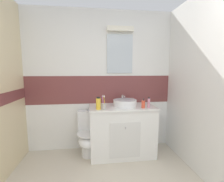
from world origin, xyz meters
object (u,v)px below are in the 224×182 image
(toilet, at_px, (88,135))
(mouthwash_bottle, at_px, (98,103))
(soap_dispenser, at_px, (143,104))
(toothbrush_cup, at_px, (104,106))
(deodorant_spray_can, at_px, (149,103))
(sink_basin, at_px, (125,103))

(toilet, xyz_separation_m, mouthwash_bottle, (0.17, -0.21, 0.59))
(soap_dispenser, bearing_deg, toothbrush_cup, 179.89)
(mouthwash_bottle, distance_m, deodorant_spray_can, 0.81)
(toothbrush_cup, xyz_separation_m, deodorant_spray_can, (0.72, 0.01, 0.03))
(mouthwash_bottle, height_order, deodorant_spray_can, mouthwash_bottle)
(toilet, relative_size, toothbrush_cup, 3.44)
(toilet, relative_size, deodorant_spray_can, 4.42)
(sink_basin, height_order, deodorant_spray_can, deodorant_spray_can)
(toothbrush_cup, distance_m, soap_dispenser, 0.63)
(sink_basin, height_order, toothbrush_cup, toothbrush_cup)
(toilet, distance_m, mouthwash_bottle, 0.65)
(sink_basin, height_order, mouthwash_bottle, mouthwash_bottle)
(deodorant_spray_can, bearing_deg, soap_dispenser, -171.71)
(soap_dispenser, distance_m, mouthwash_bottle, 0.71)
(soap_dispenser, height_order, deodorant_spray_can, deodorant_spray_can)
(toothbrush_cup, height_order, mouthwash_bottle, toothbrush_cup)
(toilet, bearing_deg, soap_dispenser, -13.84)
(soap_dispenser, xyz_separation_m, mouthwash_bottle, (-0.71, 0.01, 0.03))
(sink_basin, xyz_separation_m, toothbrush_cup, (-0.37, -0.18, -0.00))
(deodorant_spray_can, bearing_deg, mouthwash_bottle, -179.73)
(toilet, bearing_deg, deodorant_spray_can, -11.76)
(toothbrush_cup, relative_size, soap_dispenser, 1.37)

